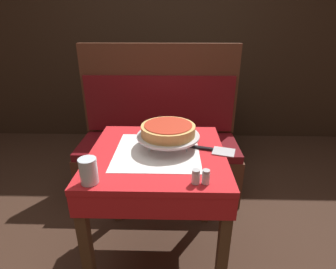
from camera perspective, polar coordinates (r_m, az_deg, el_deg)
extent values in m
plane|color=#382319|center=(1.85, -1.96, -24.53)|extent=(14.00, 14.00, 0.00)
cube|color=red|center=(1.40, -2.36, -4.28)|extent=(0.72, 0.72, 0.03)
cube|color=white|center=(1.39, -2.37, -3.70)|extent=(0.44, 0.44, 0.00)
cube|color=red|center=(1.44, -2.31, -6.81)|extent=(0.71, 0.71, 0.11)
cube|color=#4C331E|center=(1.43, -17.18, -23.44)|extent=(0.05, 0.05, 0.71)
cube|color=#4C331E|center=(1.39, 11.72, -24.43)|extent=(0.05, 0.05, 0.71)
cube|color=#4C331E|center=(1.91, -11.40, -9.41)|extent=(0.05, 0.05, 0.71)
cube|color=#4C331E|center=(1.88, 8.47, -9.75)|extent=(0.05, 0.05, 0.71)
cube|color=#1E6B33|center=(2.82, 5.79, 10.15)|extent=(0.66, 0.66, 0.03)
cube|color=white|center=(2.81, 5.81, 10.46)|extent=(0.41, 0.41, 0.00)
cube|color=#1E6B33|center=(2.84, 5.73, 8.51)|extent=(0.66, 0.66, 0.14)
cube|color=#4C331E|center=(2.64, -0.51, 0.83)|extent=(0.05, 0.05, 0.72)
cube|color=#4C331E|center=(2.69, 12.21, 0.69)|extent=(0.05, 0.05, 0.72)
cube|color=#4C331E|center=(3.20, -0.17, 4.92)|extent=(0.05, 0.05, 0.72)
cube|color=#4C331E|center=(3.24, 10.42, 4.76)|extent=(0.05, 0.05, 0.72)
cube|color=#4C2819|center=(2.29, -1.98, -7.46)|extent=(1.31, 0.53, 0.40)
cube|color=#600F14|center=(2.18, -2.07, -2.25)|extent=(1.28, 0.52, 0.06)
cube|color=#4C2819|center=(2.26, -1.87, 9.70)|extent=(1.31, 0.06, 0.75)
cube|color=#600F14|center=(2.25, -1.89, 6.65)|extent=(1.26, 0.02, 0.48)
cube|color=black|center=(3.18, -0.21, 20.30)|extent=(6.00, 0.04, 2.40)
cylinder|color=#ADADB2|center=(1.53, 0.13, 0.15)|extent=(0.01, 0.01, 0.06)
cylinder|color=#ADADB2|center=(1.38, -4.15, -2.64)|extent=(0.01, 0.01, 0.06)
cylinder|color=#ADADB2|center=(1.38, 4.11, -2.72)|extent=(0.01, 0.01, 0.06)
cylinder|color=#ADADB2|center=(1.42, 0.03, -0.76)|extent=(0.23, 0.23, 0.01)
cylinder|color=silver|center=(1.41, 0.03, -0.54)|extent=(0.33, 0.33, 0.01)
cylinder|color=silver|center=(1.41, 0.03, -0.24)|extent=(0.34, 0.34, 0.01)
cylinder|color=tan|center=(1.40, 0.03, 0.96)|extent=(0.29, 0.29, 0.05)
cylinder|color=red|center=(1.39, 0.03, 2.03)|extent=(0.26, 0.26, 0.01)
cube|color=#BCBCC1|center=(1.41, 12.03, -3.67)|extent=(0.14, 0.12, 0.00)
cube|color=black|center=(1.43, 6.85, -2.84)|extent=(0.15, 0.06, 0.01)
cylinder|color=silver|center=(1.16, -16.92, -7.58)|extent=(0.08, 0.08, 0.11)
cylinder|color=silver|center=(1.13, 6.05, -9.38)|extent=(0.04, 0.04, 0.05)
cylinder|color=#B7B7BC|center=(1.11, 6.12, -7.98)|extent=(0.03, 0.03, 0.01)
cylinder|color=silver|center=(1.13, 8.23, -9.38)|extent=(0.03, 0.03, 0.05)
cylinder|color=#B7B7BC|center=(1.12, 8.33, -8.00)|extent=(0.03, 0.03, 0.01)
cube|color=black|center=(2.86, 6.65, 10.97)|extent=(0.15, 0.15, 0.03)
cylinder|color=black|center=(2.84, 6.72, 12.58)|extent=(0.01, 0.01, 0.13)
cylinder|color=gold|center=(2.89, 6.63, 12.46)|extent=(0.04, 0.04, 0.10)
cylinder|color=red|center=(2.80, 6.79, 12.08)|extent=(0.04, 0.04, 0.10)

